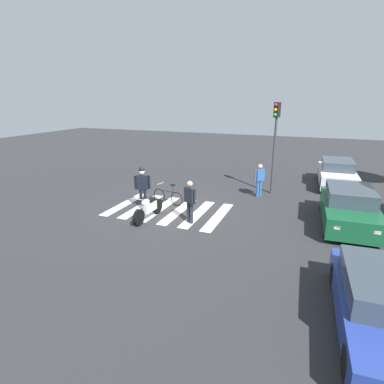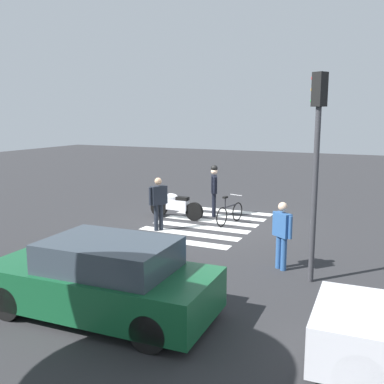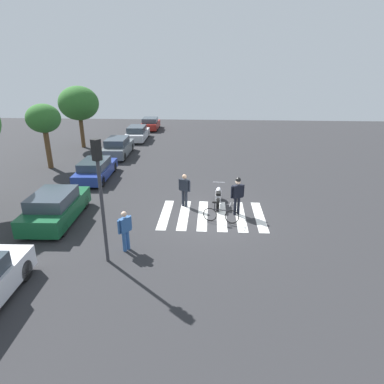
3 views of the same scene
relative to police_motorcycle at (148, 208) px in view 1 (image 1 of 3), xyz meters
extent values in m
plane|color=#2B2B2D|center=(-1.27, 0.31, -0.46)|extent=(60.00, 60.00, 0.00)
cylinder|color=black|center=(0.72, -0.03, -0.14)|extent=(0.65, 0.16, 0.64)
cylinder|color=black|center=(-0.71, 0.03, -0.14)|extent=(0.65, 0.16, 0.64)
cube|color=silver|center=(-0.04, 0.00, 0.04)|extent=(0.81, 0.31, 0.36)
ellipsoid|color=silver|center=(0.19, -0.01, 0.31)|extent=(0.49, 0.26, 0.24)
cube|color=black|center=(-0.24, 0.01, 0.28)|extent=(0.45, 0.26, 0.12)
cylinder|color=#A5A5AD|center=(0.64, -0.02, 0.56)|extent=(0.06, 0.62, 0.04)
torus|color=black|center=(-2.08, -0.58, -0.13)|extent=(0.17, 0.65, 0.65)
torus|color=black|center=(-1.89, 0.41, -0.13)|extent=(0.17, 0.65, 0.65)
cylinder|color=black|center=(-1.98, -0.09, 0.15)|extent=(0.19, 0.78, 0.04)
cylinder|color=black|center=(-1.93, 0.21, 0.32)|extent=(0.04, 0.04, 0.34)
cube|color=black|center=(-1.93, 0.21, 0.50)|extent=(0.14, 0.22, 0.06)
cylinder|color=#99999E|center=(-2.06, -0.49, 0.47)|extent=(0.46, 0.12, 0.03)
cylinder|color=black|center=(-1.05, -0.95, -0.02)|extent=(0.14, 0.14, 0.88)
cylinder|color=black|center=(-1.12, -0.79, -0.02)|extent=(0.14, 0.14, 0.88)
cube|color=black|center=(-1.08, -0.87, 0.73)|extent=(0.39, 0.55, 0.62)
sphere|color=beige|center=(-1.08, -0.87, 1.19)|extent=(0.24, 0.24, 0.24)
cylinder|color=black|center=(-0.96, -1.15, 0.73)|extent=(0.09, 0.09, 0.59)
cylinder|color=black|center=(-1.21, -0.59, 0.73)|extent=(0.09, 0.09, 0.59)
sphere|color=black|center=(-1.08, -0.87, 1.30)|extent=(0.25, 0.25, 0.25)
cylinder|color=#1E232D|center=(-0.28, 1.63, -0.04)|extent=(0.14, 0.14, 0.84)
cylinder|color=#1E232D|center=(-0.19, 1.79, -0.04)|extent=(0.14, 0.14, 0.84)
cube|color=#1E232D|center=(-0.23, 1.71, 0.68)|extent=(0.41, 0.53, 0.60)
sphere|color=tan|center=(-0.23, 1.71, 1.13)|extent=(0.23, 0.23, 0.23)
cylinder|color=#1E232D|center=(-0.38, 1.45, 0.68)|extent=(0.09, 0.09, 0.57)
cylinder|color=#1E232D|center=(-0.09, 1.97, 0.68)|extent=(0.09, 0.09, 0.57)
cylinder|color=#2D5999|center=(-4.73, 3.68, -0.06)|extent=(0.14, 0.14, 0.81)
cylinder|color=#2D5999|center=(-4.58, 3.57, -0.06)|extent=(0.14, 0.14, 0.81)
cube|color=#2D5999|center=(-4.66, 3.62, 0.63)|extent=(0.50, 0.44, 0.57)
sphere|color=beige|center=(-4.66, 3.62, 1.07)|extent=(0.22, 0.22, 0.22)
cylinder|color=#2D5999|center=(-4.89, 3.79, 0.63)|extent=(0.09, 0.09, 0.54)
cylinder|color=#2D5999|center=(-4.42, 3.46, 0.63)|extent=(0.09, 0.09, 0.54)
cube|color=silver|center=(-1.27, -1.94, -0.46)|extent=(3.38, 0.45, 0.01)
cube|color=silver|center=(-1.27, -1.04, -0.46)|extent=(3.38, 0.45, 0.01)
cube|color=silver|center=(-1.27, -0.14, -0.46)|extent=(3.38, 0.45, 0.01)
cube|color=silver|center=(-1.27, 0.76, -0.46)|extent=(3.38, 0.45, 0.01)
cube|color=silver|center=(-1.27, 1.66, -0.46)|extent=(3.38, 0.45, 0.01)
cube|color=silver|center=(-1.27, 2.56, -0.46)|extent=(3.38, 0.45, 0.01)
cylinder|color=black|center=(-6.79, 8.11, -0.11)|extent=(0.70, 0.25, 0.70)
cylinder|color=black|center=(-6.73, 6.55, -0.11)|extent=(0.70, 0.25, 0.70)
cylinder|color=black|center=(-9.73, 8.00, -0.11)|extent=(0.70, 0.25, 0.70)
cylinder|color=black|center=(-9.67, 6.44, -0.11)|extent=(0.70, 0.25, 0.70)
cube|color=silver|center=(-8.23, 7.27, 0.10)|extent=(4.39, 1.95, 0.74)
cube|color=#333D47|center=(-8.45, 7.27, 0.72)|extent=(2.39, 1.66, 0.49)
cube|color=#F2EDCC|center=(-6.13, 7.93, 0.21)|extent=(0.09, 0.20, 0.12)
cube|color=#F2EDCC|center=(-6.09, 6.79, 0.21)|extent=(0.09, 0.20, 0.12)
cylinder|color=black|center=(-0.83, 8.31, -0.14)|extent=(0.64, 0.24, 0.63)
cylinder|color=black|center=(-0.77, 6.70, -0.14)|extent=(0.64, 0.24, 0.63)
cylinder|color=black|center=(-3.72, 8.20, -0.14)|extent=(0.64, 0.24, 0.63)
cylinder|color=black|center=(-3.66, 6.59, -0.14)|extent=(0.64, 0.24, 0.63)
cube|color=#14512D|center=(-2.24, 7.45, 0.09)|extent=(4.32, 2.00, 0.74)
cube|color=#333D47|center=(-2.46, 7.44, 0.72)|extent=(2.36, 1.70, 0.53)
cube|color=#F2EDCC|center=(-0.18, 8.12, 0.20)|extent=(0.09, 0.20, 0.12)
cube|color=#F2EDCC|center=(-0.14, 6.94, 0.20)|extent=(0.09, 0.20, 0.12)
cylinder|color=black|center=(5.39, 6.96, -0.15)|extent=(0.64, 0.24, 0.63)
cylinder|color=black|center=(2.43, 6.85, -0.15)|extent=(0.64, 0.24, 0.63)
cube|color=navy|center=(3.88, 7.65, 0.01)|extent=(4.43, 1.88, 0.60)
cube|color=#333D47|center=(3.66, 7.65, 0.55)|extent=(2.41, 1.60, 0.48)
cylinder|color=#38383D|center=(-5.45, 4.13, 1.45)|extent=(0.12, 0.12, 3.82)
cube|color=black|center=(-5.45, 4.13, 3.71)|extent=(0.33, 0.33, 0.70)
sphere|color=red|center=(-5.34, 4.06, 3.94)|extent=(0.16, 0.16, 0.16)
sphere|color=orange|center=(-5.34, 4.06, 3.71)|extent=(0.16, 0.16, 0.16)
sphere|color=green|center=(-5.34, 4.06, 3.48)|extent=(0.16, 0.16, 0.16)
camera|label=1|loc=(10.45, 5.99, 4.28)|focal=29.38mm
camera|label=2|loc=(-7.03, 13.73, 3.20)|focal=41.49mm
camera|label=3|loc=(-15.69, 0.42, 6.26)|focal=30.89mm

